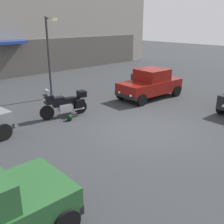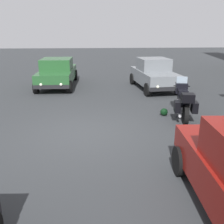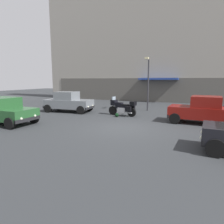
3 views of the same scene
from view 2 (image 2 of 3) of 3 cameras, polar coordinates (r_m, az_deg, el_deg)
The scene contains 5 objects.
ground_plane at distance 7.83m, azimuth -5.98°, elevation -4.89°, with size 80.00×80.00×0.00m, color #2D3033.
motorcycle at distance 9.44m, azimuth 15.90°, elevation 2.51°, with size 2.24×0.98×1.36m.
helmet at distance 9.56m, azimuth 11.74°, elevation 0.00°, with size 0.28×0.28×0.28m, color black.
car_sedan_far at distance 14.70m, azimuth -12.30°, elevation 8.81°, with size 4.60×1.96×1.56m.
car_wagon_end at distance 13.79m, azimuth 9.45°, elevation 8.50°, with size 3.99×2.13×1.64m.
Camera 2 is at (7.21, 0.29, 3.04)m, focal length 40.20 mm.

